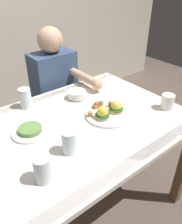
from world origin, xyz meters
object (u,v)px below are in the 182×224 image
object	(u,v)px
eggs_benedict_plate	(108,112)
fruit_bowl	(77,94)
dining_table	(83,136)
diner_person	(57,90)
water_glass_near	(26,99)
side_plate	(30,131)
coffee_mug	(168,101)
water_glass_extra	(43,170)
water_glass_far	(69,143)

from	to	relation	value
eggs_benedict_plate	fruit_bowl	xyz separation A→B (m)	(-0.01, 0.29, 0.00)
dining_table	eggs_benedict_plate	bearing A→B (deg)	-17.63
fruit_bowl	diner_person	world-z (taller)	diner_person
dining_table	fruit_bowl	size ratio (longest dim) A/B	10.00
fruit_bowl	water_glass_near	distance (m)	0.34
dining_table	water_glass_near	bearing A→B (deg)	116.85
side_plate	fruit_bowl	bearing A→B (deg)	20.15
coffee_mug	water_glass_extra	xyz separation A→B (m)	(-0.89, -0.03, 0.00)
fruit_bowl	water_glass_extra	size ratio (longest dim) A/B	1.00
dining_table	eggs_benedict_plate	world-z (taller)	eggs_benedict_plate
eggs_benedict_plate	fruit_bowl	size ratio (longest dim) A/B	2.25
coffee_mug	side_plate	distance (m)	0.84
water_glass_near	water_glass_extra	xyz separation A→B (m)	(-0.21, -0.59, -0.00)
fruit_bowl	coffee_mug	bearing A→B (deg)	-51.65
fruit_bowl	coffee_mug	xyz separation A→B (m)	(0.36, -0.46, 0.02)
fruit_bowl	water_glass_near	bearing A→B (deg)	161.02
dining_table	side_plate	size ratio (longest dim) A/B	6.00
dining_table	side_plate	bearing A→B (deg)	162.39
side_plate	diner_person	world-z (taller)	diner_person
water_glass_extra	side_plate	xyz separation A→B (m)	(0.10, 0.33, -0.04)
water_glass_near	dining_table	bearing A→B (deg)	-63.15
water_glass_far	water_glass_extra	xyz separation A→B (m)	(-0.18, -0.08, 0.00)
eggs_benedict_plate	coffee_mug	size ratio (longest dim) A/B	2.42
diner_person	water_glass_near	bearing A→B (deg)	-146.10
fruit_bowl	side_plate	size ratio (longest dim) A/B	0.60
water_glass_near	side_plate	bearing A→B (deg)	-111.58
fruit_bowl	coffee_mug	distance (m)	0.59
water_glass_extra	eggs_benedict_plate	bearing A→B (deg)	19.61
water_glass_near	water_glass_extra	bearing A→B (deg)	-109.10
coffee_mug	water_glass_near	bearing A→B (deg)	140.14
eggs_benedict_plate	diner_person	size ratio (longest dim) A/B	0.24
side_plate	water_glass_near	bearing A→B (deg)	68.42
dining_table	fruit_bowl	world-z (taller)	fruit_bowl
fruit_bowl	water_glass_far	xyz separation A→B (m)	(-0.34, -0.41, 0.02)
fruit_bowl	side_plate	world-z (taller)	fruit_bowl
eggs_benedict_plate	water_glass_extra	size ratio (longest dim) A/B	2.26
dining_table	water_glass_extra	xyz separation A→B (m)	(-0.38, -0.24, 0.16)
fruit_bowl	diner_person	bearing A→B (deg)	82.00
dining_table	water_glass_far	world-z (taller)	water_glass_far
coffee_mug	water_glass_far	bearing A→B (deg)	175.98
water_glass_extra	diner_person	distance (m)	1.03
eggs_benedict_plate	water_glass_extra	xyz separation A→B (m)	(-0.54, -0.19, 0.03)
dining_table	diner_person	bearing A→B (deg)	72.60
eggs_benedict_plate	water_glass_near	world-z (taller)	water_glass_near
dining_table	diner_person	size ratio (longest dim) A/B	1.05
side_plate	water_glass_far	bearing A→B (deg)	-72.41
coffee_mug	water_glass_far	world-z (taller)	water_glass_far
fruit_bowl	eggs_benedict_plate	bearing A→B (deg)	-87.26
water_glass_far	side_plate	world-z (taller)	water_glass_far
water_glass_near	fruit_bowl	bearing A→B (deg)	-18.98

